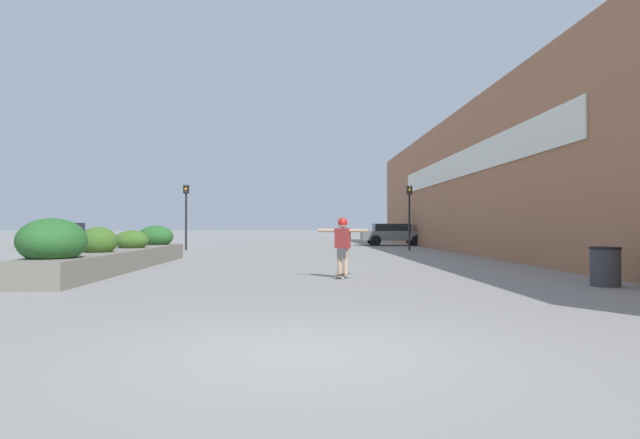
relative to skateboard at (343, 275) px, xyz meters
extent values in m
plane|color=gray|center=(-1.02, -8.33, -0.07)|extent=(300.00, 300.00, 0.00)
cube|color=#9E6647|center=(6.85, 12.37, 3.39)|extent=(0.60, 46.03, 6.92)
cube|color=silver|center=(6.51, 12.89, 4.16)|extent=(0.06, 24.81, 1.20)
cube|color=slate|center=(-6.56, 3.19, 0.22)|extent=(1.41, 11.91, 0.59)
ellipsoid|color=#286028|center=(-6.66, -1.27, 0.91)|extent=(1.47, 1.74, 1.03)
ellipsoid|color=#3D6623|center=(-6.64, 1.63, 0.82)|extent=(1.00, 1.01, 0.80)
ellipsoid|color=#3D6623|center=(-6.62, 4.65, 0.77)|extent=(1.11, 0.89, 0.66)
ellipsoid|color=#286028|center=(-6.63, 7.80, 0.83)|extent=(1.34, 1.17, 0.84)
cube|color=black|center=(0.00, 0.00, 0.02)|extent=(0.44, 0.67, 0.01)
cylinder|color=beige|center=(0.02, 0.24, -0.04)|extent=(0.07, 0.08, 0.06)
cylinder|color=beige|center=(0.17, 0.17, -0.04)|extent=(0.07, 0.08, 0.06)
cylinder|color=beige|center=(-0.17, -0.17, -0.04)|extent=(0.07, 0.08, 0.06)
cylinder|color=beige|center=(-0.02, -0.24, -0.04)|extent=(0.07, 0.08, 0.06)
cylinder|color=tan|center=(-0.07, 0.03, 0.35)|extent=(0.16, 0.16, 0.65)
cylinder|color=tan|center=(0.07, -0.03, 0.35)|extent=(0.16, 0.16, 0.65)
cube|color=#4C4C51|center=(0.00, 0.00, 0.56)|extent=(0.29, 0.27, 0.23)
cube|color=maroon|center=(0.00, 0.00, 0.93)|extent=(0.41, 0.32, 0.51)
cylinder|color=tan|center=(-0.39, 0.18, 1.13)|extent=(0.47, 0.28, 0.08)
cylinder|color=tan|center=(0.39, -0.18, 1.13)|extent=(0.47, 0.28, 0.08)
sphere|color=tan|center=(0.00, 0.00, 1.29)|extent=(0.21, 0.21, 0.21)
sphere|color=red|center=(0.00, 0.00, 1.33)|extent=(0.24, 0.24, 0.24)
cylinder|color=#38383D|center=(5.57, -2.14, 0.33)|extent=(0.62, 0.62, 0.81)
cylinder|color=black|center=(5.57, -2.14, 0.76)|extent=(0.66, 0.66, 0.05)
cube|color=black|center=(-16.43, 23.22, 0.60)|extent=(4.53, 1.89, 0.73)
cube|color=black|center=(-16.61, 23.22, 1.20)|extent=(2.49, 1.67, 0.46)
cylinder|color=black|center=(-15.03, 24.12, 0.23)|extent=(0.61, 0.22, 0.61)
cylinder|color=black|center=(-15.03, 22.32, 0.23)|extent=(0.61, 0.22, 0.61)
cylinder|color=black|center=(-17.83, 24.12, 0.23)|extent=(0.61, 0.22, 0.61)
cylinder|color=black|center=(-17.83, 22.32, 0.23)|extent=(0.61, 0.22, 0.61)
cube|color=slate|center=(15.42, 23.33, 0.57)|extent=(3.84, 1.80, 0.58)
cube|color=black|center=(15.26, 23.33, 1.09)|extent=(2.11, 1.59, 0.46)
cylinder|color=black|center=(16.61, 24.18, 0.28)|extent=(0.71, 0.22, 0.71)
cylinder|color=black|center=(16.61, 22.47, 0.28)|extent=(0.71, 0.22, 0.71)
cylinder|color=black|center=(14.23, 24.18, 0.28)|extent=(0.71, 0.22, 0.71)
cylinder|color=black|center=(14.23, 22.47, 0.28)|extent=(0.71, 0.22, 0.71)
cube|color=slate|center=(5.17, 23.41, 0.59)|extent=(4.32, 1.86, 0.62)
cube|color=black|center=(5.00, 23.41, 1.14)|extent=(2.38, 1.64, 0.47)
cylinder|color=black|center=(6.51, 24.29, 0.28)|extent=(0.70, 0.22, 0.70)
cylinder|color=black|center=(6.51, 22.52, 0.28)|extent=(0.70, 0.22, 0.70)
cylinder|color=black|center=(3.83, 24.29, 0.28)|extent=(0.70, 0.22, 0.70)
cylinder|color=black|center=(3.83, 22.52, 0.28)|extent=(0.70, 0.22, 0.70)
cylinder|color=black|center=(-7.19, 16.49, 1.46)|extent=(0.11, 0.11, 3.05)
cube|color=black|center=(-7.19, 16.49, 3.21)|extent=(0.28, 0.20, 0.45)
sphere|color=#2D2823|center=(-7.19, 16.37, 3.36)|extent=(0.15, 0.15, 0.15)
sphere|color=orange|center=(-7.19, 16.37, 3.21)|extent=(0.15, 0.15, 0.15)
sphere|color=#2D2823|center=(-7.19, 16.37, 3.06)|extent=(0.15, 0.15, 0.15)
cylinder|color=black|center=(4.76, 15.87, 1.43)|extent=(0.11, 0.11, 3.00)
cube|color=black|center=(4.76, 15.87, 3.15)|extent=(0.28, 0.20, 0.45)
sphere|color=#2D2823|center=(4.76, 15.75, 3.30)|extent=(0.15, 0.15, 0.15)
sphere|color=orange|center=(4.76, 15.75, 3.15)|extent=(0.15, 0.15, 0.15)
sphere|color=#2D2823|center=(4.76, 15.75, 3.00)|extent=(0.15, 0.15, 0.15)
camera|label=1|loc=(-1.07, -14.31, 1.25)|focal=32.00mm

